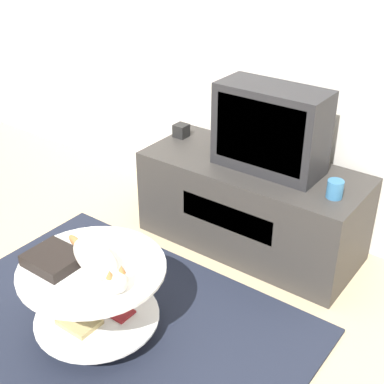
{
  "coord_description": "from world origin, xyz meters",
  "views": [
    {
      "loc": [
        1.53,
        -1.37,
        1.94
      ],
      "look_at": [
        0.12,
        0.55,
        0.61
      ],
      "focal_mm": 50.0,
      "sensor_mm": 36.0,
      "label": 1
    }
  ],
  "objects": [
    {
      "name": "mug",
      "position": [
        0.69,
        1.03,
        0.6
      ],
      "size": [
        0.09,
        0.09,
        0.1
      ],
      "color": "teal",
      "rests_on": "tv_stand"
    },
    {
      "name": "wall_back",
      "position": [
        0.0,
        1.48,
        1.3
      ],
      "size": [
        8.0,
        0.05,
        2.6
      ],
      "color": "silver",
      "rests_on": "ground_plane"
    },
    {
      "name": "cat",
      "position": [
        0.02,
        -0.04,
        0.49
      ],
      "size": [
        0.52,
        0.25,
        0.13
      ],
      "rotation": [
        0.0,
        0.0,
        -0.31
      ],
      "color": "silver",
      "rests_on": "coffee_table"
    },
    {
      "name": "rug",
      "position": [
        0.0,
        0.0,
        0.01
      ],
      "size": [
        1.91,
        1.44,
        0.02
      ],
      "color": "#1E2333",
      "rests_on": "ground_plane"
    },
    {
      "name": "tv_stand",
      "position": [
        0.15,
        1.11,
        0.28
      ],
      "size": [
        1.35,
        0.57,
        0.55
      ],
      "color": "#33302D",
      "rests_on": "ground_plane"
    },
    {
      "name": "speaker",
      "position": [
        -0.45,
        1.2,
        0.6
      ],
      "size": [
        0.08,
        0.08,
        0.08
      ],
      "color": "black",
      "rests_on": "tv_stand"
    },
    {
      "name": "dvd_box",
      "position": [
        -0.18,
        -0.13,
        0.46
      ],
      "size": [
        0.24,
        0.21,
        0.06
      ],
      "color": "black",
      "rests_on": "coffee_table"
    },
    {
      "name": "tv",
      "position": [
        0.23,
        1.13,
        0.8
      ],
      "size": [
        0.62,
        0.28,
        0.49
      ],
      "color": "#232326",
      "rests_on": "tv_stand"
    },
    {
      "name": "coffee_table",
      "position": [
        -0.03,
        -0.04,
        0.28
      ],
      "size": [
        0.7,
        0.7,
        0.41
      ],
      "color": "#B2B2B7",
      "rests_on": "rug"
    },
    {
      "name": "ground_plane",
      "position": [
        0.0,
        0.0,
        0.0
      ],
      "size": [
        12.0,
        12.0,
        0.0
      ],
      "primitive_type": "plane",
      "color": "tan"
    }
  ]
}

